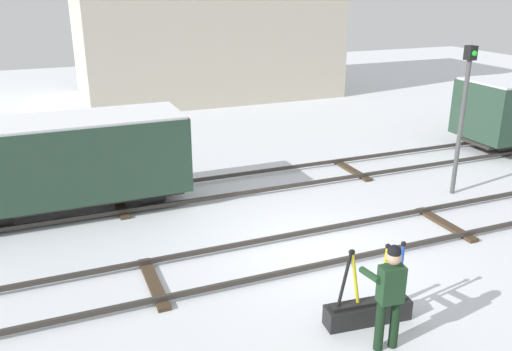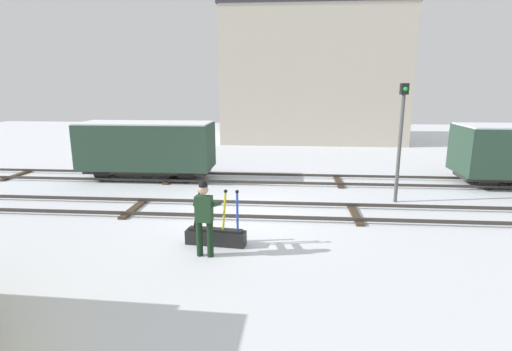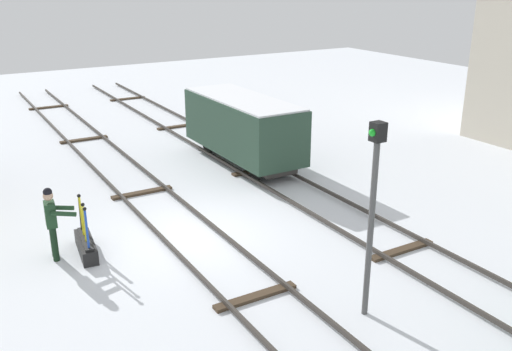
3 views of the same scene
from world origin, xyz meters
The scene contains 9 objects.
ground_plane centered at (0.00, 0.00, 0.00)m, with size 60.00×60.00×0.00m, color silver.
track_main_line centered at (0.00, 0.00, 0.11)m, with size 44.00×1.94×0.18m.
track_siding_near centered at (0.00, 4.22, 0.11)m, with size 44.00×1.94×0.18m.
switch_lever_frame centered at (-0.36, -2.56, 0.25)m, with size 1.55×0.52×1.45m.
rail_worker centered at (-0.49, -3.24, 1.03)m, with size 0.59×0.74×1.83m.
signal_post centered at (5.13, 1.61, 2.44)m, with size 0.24×0.32×4.00m.
apartment_building centered at (3.03, 17.43, 4.61)m, with size 12.61×6.79×9.22m.
freight_car_far_end centered at (-4.54, 4.22, 1.39)m, with size 5.53×2.02×2.43m.
perched_bird_roof_left centered at (-0.58, 15.33, 9.28)m, with size 0.13×0.27×0.13m.
Camera 2 is at (1.41, -11.72, 3.93)m, focal length 27.49 mm.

